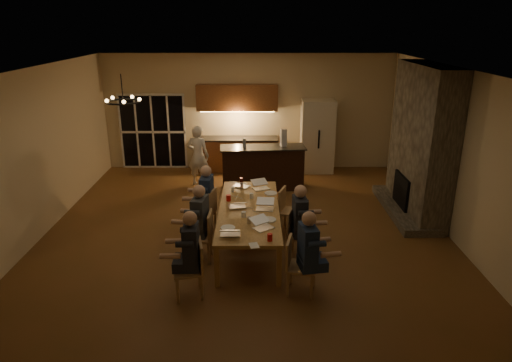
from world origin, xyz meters
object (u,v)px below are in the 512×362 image
object	(u,v)px
chair_left_mid	(199,236)
person_right_mid	(299,222)
chair_right_far	(292,211)
person_left_near	(192,254)
chair_right_near	(301,266)
person_right_near	(308,254)
laptop_c	(237,201)
plate_left	(228,228)
bar_island	(263,168)
mug_mid	(251,196)
chandelier	(123,102)
can_silver	(249,220)
chair_left_near	(188,269)
chair_left_far	(203,211)
mug_front	(244,214)
can_cola	(241,181)
chair_right_mid	(301,234)
dining_table	(249,227)
refrigerator	(317,136)
plate_near	(269,220)
laptop_e	(241,181)
mug_back	(233,189)
bar_bottle	(244,143)
person_left_mid	(200,222)
bar_blender	(283,138)
standing_person	(198,156)
person_left_far	(207,199)
laptop_d	(265,204)
laptop_f	(261,184)
laptop_a	(230,228)
redcup_mid	(229,198)
plate_far	(271,193)
laptop_b	(264,222)
redcup_near	(270,237)

from	to	relation	value
chair_left_mid	person_right_mid	world-z (taller)	person_right_mid
chair_right_far	person_left_near	xyz separation A→B (m)	(-1.68, -2.20, 0.24)
chair_right_near	person_right_near	world-z (taller)	person_right_near
laptop_c	plate_left	size ratio (longest dim) A/B	1.31
bar_island	mug_mid	bearing A→B (deg)	-99.91
chandelier	can_silver	bearing A→B (deg)	-12.40
chair_left_near	chair_left_far	xyz separation A→B (m)	(-0.02, 2.25, 0.00)
mug_front	can_cola	size ratio (longest dim) A/B	0.83
chair_left_mid	chair_right_mid	world-z (taller)	same
dining_table	person_right_mid	world-z (taller)	person_right_mid
refrigerator	person_right_near	xyz separation A→B (m)	(-0.92, -6.16, -0.31)
plate_near	chair_left_near	bearing A→B (deg)	-137.76
chair_right_mid	laptop_e	xyz separation A→B (m)	(-1.10, 1.63, 0.42)
dining_table	laptop_e	bearing A→B (deg)	98.61
person_right_mid	mug_back	bearing A→B (deg)	38.07
chair_left_near	bar_bottle	xyz separation A→B (m)	(0.75, 4.71, 0.76)
plate_left	person_left_mid	bearing A→B (deg)	143.54
person_right_near	bar_blender	xyz separation A→B (m)	(-0.10, 4.81, 0.61)
standing_person	plate_left	bearing A→B (deg)	118.77
person_left_far	mug_back	xyz separation A→B (m)	(0.50, 0.24, 0.11)
person_right_near	laptop_d	distance (m)	1.70
chair_left_mid	laptop_f	size ratio (longest dim) A/B	2.78
can_silver	mug_front	bearing A→B (deg)	108.85
chair_left_mid	plate_near	distance (m)	1.26
dining_table	person_right_near	size ratio (longest dim) A/B	2.15
chair_right_mid	can_silver	world-z (taller)	chair_right_mid
chair_left_near	chair_right_far	world-z (taller)	same
mug_front	refrigerator	bearing A→B (deg)	68.74
refrigerator	person_right_mid	world-z (taller)	refrigerator
chair_left_mid	laptop_a	size ratio (longest dim) A/B	2.78
redcup_mid	laptop_f	bearing A→B (deg)	45.18
standing_person	chandelier	world-z (taller)	chandelier
chair_left_near	plate_far	size ratio (longest dim) A/B	3.51
person_left_mid	plate_left	size ratio (longest dim) A/B	5.65
person_left_mid	plate_left	xyz separation A→B (m)	(0.50, -0.37, 0.07)
chair_left_far	standing_person	distance (m)	2.83
person_right_mid	plate_far	distance (m)	1.33
person_right_near	person_right_mid	world-z (taller)	same
chair_right_far	redcup_mid	world-z (taller)	chair_right_far
chair_left_mid	chair_right_mid	xyz separation A→B (m)	(1.80, 0.08, 0.00)
laptop_b	plate_far	xyz separation A→B (m)	(0.17, 1.62, -0.10)
mug_mid	laptop_d	bearing A→B (deg)	-65.96
person_right_mid	redcup_near	bearing A→B (deg)	142.43
chair_right_far	person_left_mid	bearing A→B (deg)	141.83
bar_island	plate_near	size ratio (longest dim) A/B	8.19
mug_mid	plate_far	xyz separation A→B (m)	(0.38, 0.25, -0.04)
chandelier	standing_person	bearing A→B (deg)	78.39
chair_right_near	chair_right_mid	xyz separation A→B (m)	(0.10, 1.12, 0.00)
dining_table	laptop_b	distance (m)	1.02
mug_mid	plate_left	bearing A→B (deg)	-105.70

